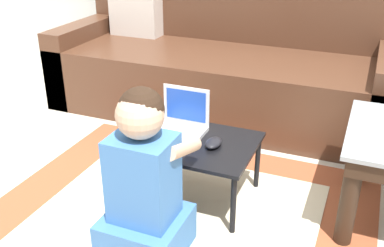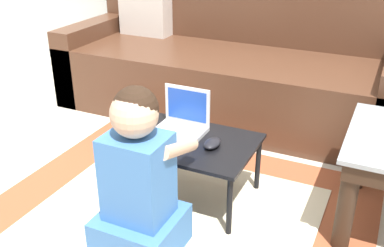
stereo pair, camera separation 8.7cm
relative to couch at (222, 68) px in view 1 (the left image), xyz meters
name	(u,v)px [view 1 (the left image)]	position (x,y,z in m)	size (l,w,h in m)	color
ground_plane	(171,212)	(0.19, -1.21, -0.28)	(16.00, 16.00, 0.00)	beige
area_rug	(173,221)	(0.23, -1.27, -0.27)	(1.64, 1.46, 0.01)	#9E4C2D
couch	(222,68)	(0.00, 0.00, 0.00)	(2.17, 0.86, 0.81)	#4C2D1E
laptop_desk	(192,147)	(0.23, -1.06, -0.01)	(0.56, 0.42, 0.29)	black
laptop	(180,126)	(0.15, -1.00, 0.05)	(0.23, 0.19, 0.20)	silver
computer_mouse	(213,143)	(0.33, -1.07, 0.03)	(0.07, 0.11, 0.03)	black
person_seated	(144,185)	(0.21, -1.47, 0.03)	(0.30, 0.39, 0.69)	#3D70B2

